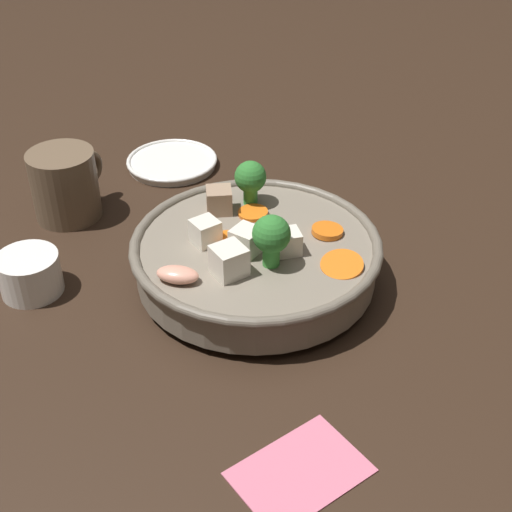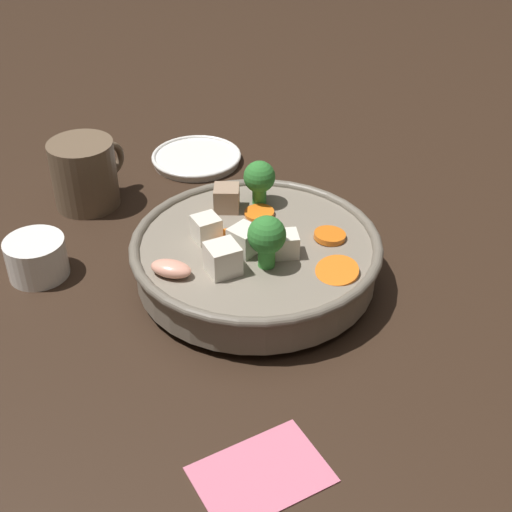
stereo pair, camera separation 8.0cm
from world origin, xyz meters
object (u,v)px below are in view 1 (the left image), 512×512
at_px(side_saucer, 172,162).
at_px(tea_cup, 30,274).
at_px(stirfry_bowl, 256,254).
at_px(dark_mug, 66,184).

distance_m(side_saucer, tea_cup, 0.32).
distance_m(stirfry_bowl, tea_cup, 0.25).
height_order(stirfry_bowl, tea_cup, stirfry_bowl).
relative_size(tea_cup, dark_mug, 0.63).
height_order(tea_cup, dark_mug, dark_mug).
xyz_separation_m(tea_cup, dark_mug, (0.14, 0.08, 0.02)).
distance_m(tea_cup, dark_mug, 0.16).
distance_m(side_saucer, dark_mug, 0.18).
xyz_separation_m(stirfry_bowl, dark_mug, (-0.02, 0.28, 0.01)).
relative_size(side_saucer, dark_mug, 1.21).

